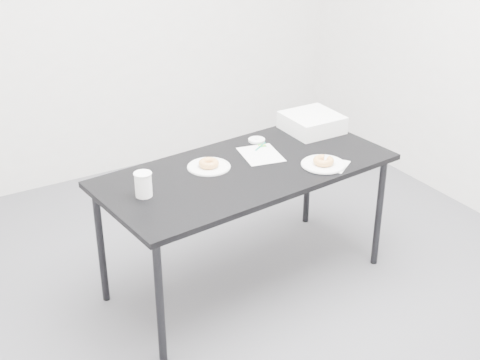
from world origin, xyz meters
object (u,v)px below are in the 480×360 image
plate_near (323,164)px  bakery_box (312,123)px  donut_near (324,161)px  scorecard (261,154)px  table (246,177)px  donut_far (209,163)px  plate_far (209,167)px  coffee_cup (143,184)px  pen (260,146)px

plate_near → bakery_box: bakery_box is taller
donut_near → scorecard: bearing=126.0°
table → donut_far: donut_far is taller
donut_far → bakery_box: 0.80m
plate_far → donut_far: (-0.00, 0.00, 0.02)m
table → plate_near: bearing=-32.5°
plate_far → coffee_cup: (-0.43, -0.12, 0.06)m
bakery_box → table: bearing=-157.8°
scorecard → plate_far: (-0.33, 0.00, 0.00)m
coffee_cup → donut_far: bearing=16.1°
donut_far → donut_near: bearing=-28.7°
coffee_cup → donut_near: bearing=-10.1°
pen → plate_near: 0.41m
plate_far → bakery_box: bakery_box is taller
plate_near → coffee_cup: coffee_cup is taller
pen → bakery_box: bearing=-23.5°
donut_far → coffee_cup: coffee_cup is taller
pen → scorecard: bearing=-153.0°
plate_near → coffee_cup: (-0.97, 0.17, 0.06)m
table → pen: pen is taller
donut_near → coffee_cup: (-0.97, 0.17, 0.03)m
donut_far → pen: bearing=12.3°
donut_far → bakery_box: size_ratio=0.35×
table → coffee_cup: 0.61m
plate_far → coffee_cup: 0.45m
table → plate_far: size_ratio=7.12×
scorecard → coffee_cup: size_ratio=2.05×
donut_far → bakery_box: bearing=10.1°
plate_far → donut_far: bearing=180.0°
donut_near → pen: bearing=113.0°
plate_near → plate_far: size_ratio=1.03×
pen → donut_far: size_ratio=1.10×
plate_near → donut_far: donut_far is taller
bakery_box → scorecard: bearing=-162.3°
coffee_cup → bakery_box: (1.21, 0.26, -0.01)m
plate_near → table: bearing=152.9°
donut_near → bakery_box: size_ratio=0.37×
table → plate_far: bearing=142.6°
coffee_cup → bakery_box: size_ratio=0.41×
donut_near → coffee_cup: bearing=169.9°
scorecard → plate_near: plate_near is taller
scorecard → donut_near: donut_near is taller
plate_far → bakery_box: size_ratio=0.76×
plate_far → coffee_cup: size_ratio=1.84×
scorecard → donut_far: donut_far is taller
table → coffee_cup: coffee_cup is taller
plate_near → donut_far: 0.62m
plate_near → donut_far: bearing=151.3°
scorecard → bakery_box: bearing=28.8°
table → pen: size_ratio=13.79×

